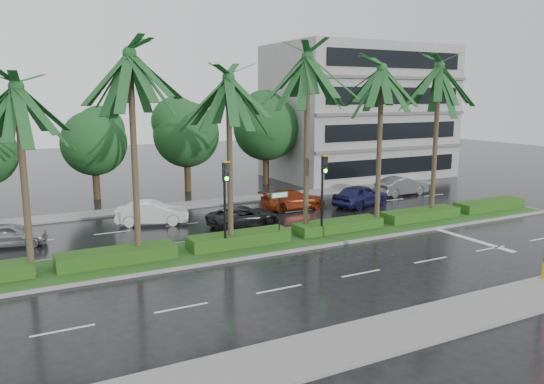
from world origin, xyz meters
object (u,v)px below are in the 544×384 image
car_silver (9,235)px  car_blue (360,195)px  car_darkgrey (245,216)px  car_grey (402,186)px  signal_median_left (225,193)px  street_sign (279,204)px  car_red (293,200)px  car_white (152,213)px

car_silver → car_blue: (21.67, -0.32, 0.14)m
car_silver → car_darkgrey: (12.23, -1.83, -0.00)m
car_silver → car_grey: car_grey is taller
signal_median_left → car_darkgrey: signal_median_left is taller
street_sign → car_darkgrey: street_sign is taller
signal_median_left → car_darkgrey: (3.06, 4.50, -2.39)m
car_darkgrey → car_grey: bearing=-79.7°
car_silver → car_red: size_ratio=0.80×
street_sign → car_silver: 13.72m
signal_median_left → car_white: bearing=101.2°
signal_median_left → car_grey: bearing=23.8°
car_red → car_blue: 4.72m
street_sign → car_white: (-4.50, 7.41, -1.43)m
car_white → car_red: bearing=-71.7°
car_white → car_grey: bearing=-69.5°
car_darkgrey → car_grey: car_grey is taller
signal_median_left → car_red: signal_median_left is taller
signal_median_left → car_darkgrey: bearing=55.7°
signal_median_left → car_darkgrey: 5.94m
signal_median_left → car_white: signal_median_left is taller
signal_median_left → car_grey: size_ratio=1.01×
car_red → car_grey: 9.91m
street_sign → car_grey: (14.88, 7.72, -1.42)m
street_sign → car_grey: 16.82m
car_silver → car_white: size_ratio=0.86×
car_darkgrey → car_silver: bearing=78.9°
car_red → car_blue: bearing=-103.9°
car_darkgrey → street_sign: bearing=176.6°
car_silver → car_darkgrey: bearing=-87.5°
car_white → car_blue: car_blue is taller
signal_median_left → car_silver: size_ratio=1.21×
car_silver → car_white: (7.67, 1.26, 0.08)m
car_blue → car_grey: (5.38, 1.89, -0.05)m
car_darkgrey → car_blue: car_blue is taller
car_grey → signal_median_left: bearing=112.0°
signal_median_left → car_white: size_ratio=1.04×
car_blue → street_sign: bearing=105.2°
car_red → car_grey: (9.90, 0.53, 0.05)m
street_sign → car_red: street_sign is taller
signal_median_left → car_silver: (-9.17, 6.33, -2.38)m
car_silver → car_white: 7.77m
signal_median_left → car_white: (-1.50, 7.59, -2.31)m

